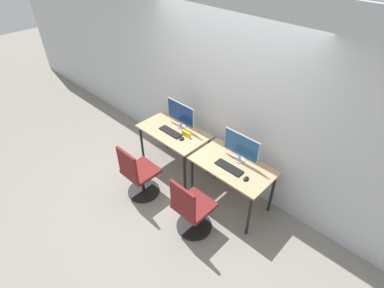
{
  "coord_description": "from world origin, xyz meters",
  "views": [
    {
      "loc": [
        2.23,
        -2.21,
        3.37
      ],
      "look_at": [
        0.0,
        0.13,
        0.89
      ],
      "focal_mm": 28.0,
      "sensor_mm": 36.0,
      "label": 1
    }
  ],
  "objects_px": {
    "monitor_left": "(181,114)",
    "mouse_right": "(246,179)",
    "mouse_left": "(182,139)",
    "office_chair_left": "(139,176)",
    "keyboard_left": "(170,132)",
    "office_chair_right": "(191,211)",
    "keyboard_right": "(229,168)",
    "monitor_right": "(241,147)"
  },
  "relations": [
    {
      "from": "monitor_left",
      "to": "mouse_right",
      "type": "height_order",
      "value": "monitor_left"
    },
    {
      "from": "mouse_left",
      "to": "office_chair_left",
      "type": "height_order",
      "value": "office_chair_left"
    },
    {
      "from": "monitor_left",
      "to": "keyboard_left",
      "type": "height_order",
      "value": "monitor_left"
    },
    {
      "from": "keyboard_left",
      "to": "mouse_right",
      "type": "relative_size",
      "value": 4.38
    },
    {
      "from": "office_chair_left",
      "to": "office_chair_right",
      "type": "bearing_deg",
      "value": 3.71
    },
    {
      "from": "keyboard_left",
      "to": "office_chair_left",
      "type": "xyz_separation_m",
      "value": [
        0.07,
        -0.72,
        -0.38
      ]
    },
    {
      "from": "keyboard_left",
      "to": "mouse_left",
      "type": "height_order",
      "value": "mouse_left"
    },
    {
      "from": "keyboard_right",
      "to": "office_chair_right",
      "type": "xyz_separation_m",
      "value": [
        -0.08,
        -0.63,
        -0.38
      ]
    },
    {
      "from": "keyboard_left",
      "to": "mouse_right",
      "type": "height_order",
      "value": "mouse_right"
    },
    {
      "from": "keyboard_right",
      "to": "mouse_right",
      "type": "relative_size",
      "value": 4.38
    },
    {
      "from": "mouse_left",
      "to": "keyboard_right",
      "type": "bearing_deg",
      "value": -0.91
    },
    {
      "from": "office_chair_right",
      "to": "monitor_right",
      "type": "bearing_deg",
      "value": 84.71
    },
    {
      "from": "keyboard_left",
      "to": "monitor_right",
      "type": "bearing_deg",
      "value": 10.1
    },
    {
      "from": "mouse_right",
      "to": "monitor_left",
      "type": "bearing_deg",
      "value": 169.37
    },
    {
      "from": "keyboard_left",
      "to": "keyboard_right",
      "type": "xyz_separation_m",
      "value": [
        1.15,
        -0.02,
        0.0
      ]
    },
    {
      "from": "keyboard_left",
      "to": "office_chair_left",
      "type": "relative_size",
      "value": 0.44
    },
    {
      "from": "monitor_left",
      "to": "keyboard_right",
      "type": "relative_size",
      "value": 1.37
    },
    {
      "from": "monitor_left",
      "to": "mouse_left",
      "type": "height_order",
      "value": "monitor_left"
    },
    {
      "from": "mouse_left",
      "to": "monitor_right",
      "type": "bearing_deg",
      "value": 13.39
    },
    {
      "from": "monitor_right",
      "to": "mouse_right",
      "type": "height_order",
      "value": "monitor_right"
    },
    {
      "from": "keyboard_right",
      "to": "mouse_right",
      "type": "height_order",
      "value": "mouse_right"
    },
    {
      "from": "office_chair_right",
      "to": "monitor_left",
      "type": "bearing_deg",
      "value": 140.58
    },
    {
      "from": "keyboard_right",
      "to": "office_chair_right",
      "type": "relative_size",
      "value": 0.44
    },
    {
      "from": "mouse_right",
      "to": "office_chair_right",
      "type": "distance_m",
      "value": 0.81
    },
    {
      "from": "office_chair_left",
      "to": "office_chair_right",
      "type": "height_order",
      "value": "same"
    },
    {
      "from": "monitor_left",
      "to": "keyboard_left",
      "type": "relative_size",
      "value": 1.37
    },
    {
      "from": "monitor_right",
      "to": "office_chair_right",
      "type": "distance_m",
      "value": 1.05
    },
    {
      "from": "mouse_left",
      "to": "keyboard_right",
      "type": "xyz_separation_m",
      "value": [
        0.89,
        -0.01,
        -0.01
      ]
    },
    {
      "from": "mouse_left",
      "to": "office_chair_right",
      "type": "distance_m",
      "value": 1.11
    },
    {
      "from": "monitor_left",
      "to": "monitor_right",
      "type": "distance_m",
      "value": 1.15
    },
    {
      "from": "mouse_left",
      "to": "mouse_right",
      "type": "xyz_separation_m",
      "value": [
        1.18,
        -0.04,
        0.0
      ]
    },
    {
      "from": "monitor_left",
      "to": "keyboard_right",
      "type": "xyz_separation_m",
      "value": [
        1.15,
        -0.25,
        -0.22
      ]
    },
    {
      "from": "keyboard_right",
      "to": "mouse_right",
      "type": "xyz_separation_m",
      "value": [
        0.29,
        -0.02,
        0.01
      ]
    },
    {
      "from": "keyboard_right",
      "to": "office_chair_right",
      "type": "distance_m",
      "value": 0.74
    },
    {
      "from": "monitor_left",
      "to": "office_chair_right",
      "type": "height_order",
      "value": "monitor_left"
    },
    {
      "from": "keyboard_right",
      "to": "office_chair_left",
      "type": "bearing_deg",
      "value": -147.22
    },
    {
      "from": "keyboard_left",
      "to": "office_chair_left",
      "type": "height_order",
      "value": "office_chair_left"
    },
    {
      "from": "monitor_left",
      "to": "office_chair_right",
      "type": "distance_m",
      "value": 1.51
    },
    {
      "from": "mouse_left",
      "to": "office_chair_right",
      "type": "relative_size",
      "value": 0.1
    },
    {
      "from": "monitor_left",
      "to": "monitor_right",
      "type": "relative_size",
      "value": 1.0
    },
    {
      "from": "monitor_right",
      "to": "mouse_left",
      "type": "bearing_deg",
      "value": -166.61
    },
    {
      "from": "keyboard_left",
      "to": "monitor_right",
      "type": "height_order",
      "value": "monitor_right"
    }
  ]
}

